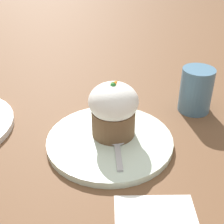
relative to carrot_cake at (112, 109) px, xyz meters
name	(u,v)px	position (x,y,z in m)	size (l,w,h in m)	color
ground_plane	(110,144)	(-0.02, 0.00, -0.07)	(4.00, 4.00, 0.00)	brown
dessert_plate	(110,141)	(-0.02, 0.00, -0.06)	(0.23, 0.23, 0.01)	silver
carrot_cake	(112,109)	(0.00, 0.00, 0.00)	(0.09, 0.09, 0.11)	brown
spoon	(117,142)	(-0.03, -0.02, -0.05)	(0.11, 0.07, 0.01)	#B7B7BC
coffee_cup	(196,90)	(0.17, -0.12, -0.02)	(0.10, 0.07, 0.10)	teal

